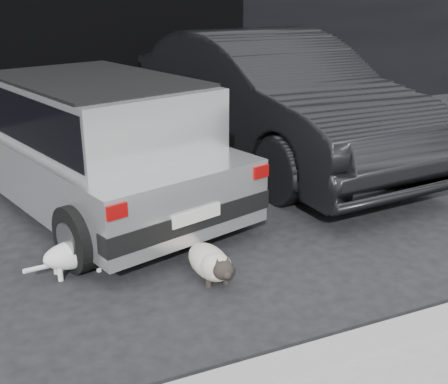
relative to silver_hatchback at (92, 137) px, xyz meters
name	(u,v)px	position (x,y,z in m)	size (l,w,h in m)	color
ground	(140,222)	(0.27, -0.63, -0.73)	(80.00, 80.00, 0.00)	black
garage_opening	(126,43)	(1.27, 3.36, 0.57)	(4.00, 0.10, 2.60)	black
curb	(405,336)	(1.27, -3.23, -0.67)	(18.00, 0.25, 0.12)	gray
silver_hatchback	(92,137)	(0.00, 0.00, 0.00)	(2.56, 3.92, 1.33)	silver
second_car	(269,98)	(2.40, 0.72, 0.08)	(1.72, 4.93, 1.62)	black
cat_siamese	(212,263)	(0.48, -1.94, -0.60)	(0.29, 0.84, 0.29)	beige
cat_white	(81,252)	(-0.42, -1.41, -0.55)	(0.77, 0.31, 0.36)	silver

